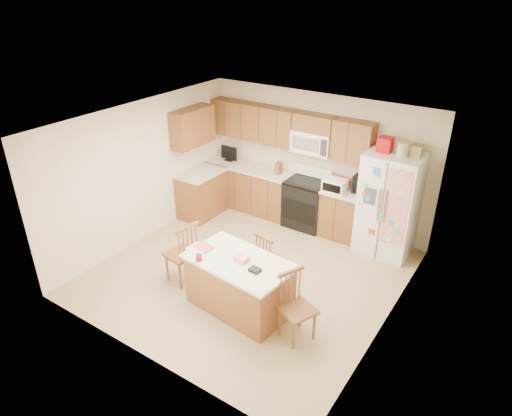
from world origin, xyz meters
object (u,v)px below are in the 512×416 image
Objects in this scene: refrigerator at (389,203)px; windsor_chair_left at (183,254)px; island at (239,284)px; stove at (307,203)px; windsor_chair_back at (269,260)px; windsor_chair_right at (296,308)px.

windsor_chair_left is at bearing -131.34° from refrigerator.
island is at bearing -2.77° from windsor_chair_left.
stove is at bearing 97.93° from island.
windsor_chair_back reaches higher than island.
refrigerator is 2.08× the size of windsor_chair_right.
stove is at bearing 115.60° from windsor_chair_right.
refrigerator is at bearing 66.03° from island.
windsor_chair_right is at bearing -40.81° from windsor_chair_back.
windsor_chair_back is 0.93× the size of windsor_chair_right.
windsor_chair_right is (0.93, -0.80, 0.03)m from windsor_chair_back.
windsor_chair_right is at bearing -64.40° from stove.
refrigerator reaches higher than windsor_chair_back.
windsor_chair_left is 1.34m from windsor_chair_back.
windsor_chair_back is (1.15, 0.68, -0.07)m from windsor_chair_left.
stove is 1.24× the size of windsor_chair_back.
refrigerator is 2.79m from windsor_chair_right.
island is 1.64× the size of windsor_chair_right.
windsor_chair_back is at bearing -120.67° from refrigerator.
stove reaches higher than windsor_chair_left.
windsor_chair_back is (0.42, -2.01, -0.04)m from stove.
refrigerator reaches higher than island.
refrigerator is at bearing -2.30° from stove.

